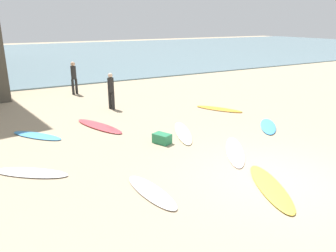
# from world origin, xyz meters

# --- Properties ---
(ground_plane) EXTENTS (120.00, 120.00, 0.00)m
(ground_plane) POSITION_xyz_m (0.00, 0.00, 0.00)
(ground_plane) COLOR tan
(ocean_water) EXTENTS (120.00, 40.00, 0.08)m
(ocean_water) POSITION_xyz_m (0.00, 35.17, 0.04)
(ocean_water) COLOR slate
(ocean_water) RESTS_ON ground_plane
(surfboard_1) EXTENTS (1.68, 1.98, 0.07)m
(surfboard_1) POSITION_xyz_m (-4.75, 6.43, 0.03)
(surfboard_1) COLOR #4497DB
(surfboard_1) RESTS_ON ground_plane
(surfboard_2) EXTENTS (1.50, 2.52, 0.07)m
(surfboard_2) POSITION_xyz_m (-0.15, 4.18, 0.03)
(surfboard_2) COLOR #F2ECC3
(surfboard_2) RESTS_ON ground_plane
(surfboard_3) EXTENTS (1.98, 1.75, 0.07)m
(surfboard_3) POSITION_xyz_m (-5.38, 3.42, 0.03)
(surfboard_3) COLOR white
(surfboard_3) RESTS_ON ground_plane
(surfboard_4) EXTENTS (1.56, 2.18, 0.07)m
(surfboard_4) POSITION_xyz_m (3.03, 6.15, 0.03)
(surfboard_4) COLOR orange
(surfboard_4) RESTS_ON ground_plane
(surfboard_5) EXTENTS (0.69, 1.99, 0.06)m
(surfboard_5) POSITION_xyz_m (-3.07, 0.93, 0.03)
(surfboard_5) COLOR silver
(surfboard_5) RESTS_ON ground_plane
(surfboard_6) EXTENTS (1.60, 2.48, 0.07)m
(surfboard_6) POSITION_xyz_m (-0.48, -0.29, 0.03)
(surfboard_6) COLOR yellow
(surfboard_6) RESTS_ON ground_plane
(surfboard_7) EXTENTS (1.89, 2.34, 0.06)m
(surfboard_7) POSITION_xyz_m (0.30, 1.91, 0.03)
(surfboard_7) COLOR white
(surfboard_7) RESTS_ON ground_plane
(surfboard_8) EXTENTS (1.37, 2.65, 0.09)m
(surfboard_8) POSITION_xyz_m (-2.52, 6.38, 0.04)
(surfboard_8) COLOR #E2454E
(surfboard_8) RESTS_ON ground_plane
(surfboard_9) EXTENTS (1.75, 1.84, 0.08)m
(surfboard_9) POSITION_xyz_m (3.04, 3.19, 0.04)
(surfboard_9) COLOR #4596DB
(surfboard_9) RESTS_ON ground_plane
(beachgoer_mid) EXTENTS (0.37, 0.37, 1.64)m
(beachgoer_mid) POSITION_xyz_m (-1.13, 8.70, 0.91)
(beachgoer_mid) COLOR black
(beachgoer_mid) RESTS_ON ground_plane
(beachgoer_far) EXTENTS (0.34, 0.33, 1.77)m
(beachgoer_far) POSITION_xyz_m (-1.77, 12.64, 0.99)
(beachgoer_far) COLOR black
(beachgoer_far) RESTS_ON ground_plane
(beach_cooler) EXTENTS (0.56, 0.67, 0.32)m
(beach_cooler) POSITION_xyz_m (-1.27, 3.69, 0.16)
(beach_cooler) COLOR #287F51
(beach_cooler) RESTS_ON ground_plane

